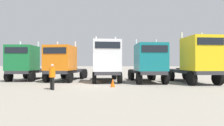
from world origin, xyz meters
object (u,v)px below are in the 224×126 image
at_px(semi_truck_white, 106,61).
at_px(visitor_in_hivis, 52,75).
at_px(traffic_cone_near, 113,83).
at_px(semi_truck_orange, 64,63).
at_px(semi_truck_teal, 148,63).
at_px(semi_truck_yellow, 196,60).
at_px(semi_truck_green, 26,63).

relative_size(semi_truck_white, visitor_in_hivis, 3.81).
relative_size(visitor_in_hivis, traffic_cone_near, 2.77).
height_order(visitor_in_hivis, traffic_cone_near, visitor_in_hivis).
relative_size(semi_truck_white, traffic_cone_near, 10.58).
xyz_separation_m(semi_truck_orange, visitor_in_hivis, (1.55, -5.27, -0.80)).
relative_size(semi_truck_white, semi_truck_teal, 1.05).
bearing_deg(semi_truck_orange, semi_truck_yellow, 86.88).
xyz_separation_m(semi_truck_green, traffic_cone_near, (9.41, -3.46, -1.52)).
relative_size(semi_truck_orange, visitor_in_hivis, 3.73).
distance_m(semi_truck_white, visitor_in_hivis, 5.82).
bearing_deg(visitor_in_hivis, traffic_cone_near, -23.34).
relative_size(semi_truck_green, traffic_cone_near, 9.78).
height_order(semi_truck_white, visitor_in_hivis, semi_truck_white).
relative_size(semi_truck_yellow, visitor_in_hivis, 3.85).
bearing_deg(visitor_in_hivis, semi_truck_yellow, -25.19).
bearing_deg(semi_truck_yellow, semi_truck_orange, -104.04).
bearing_deg(semi_truck_yellow, semi_truck_white, -103.31).
distance_m(semi_truck_green, visitor_in_hivis, 7.80).
bearing_deg(traffic_cone_near, semi_truck_yellow, 23.44).
bearing_deg(semi_truck_yellow, semi_truck_green, -103.76).
height_order(semi_truck_orange, semi_truck_yellow, semi_truck_yellow).
xyz_separation_m(semi_truck_green, semi_truck_white, (8.39, -0.30, 0.16)).
bearing_deg(semi_truck_teal, semi_truck_orange, -102.90).
height_order(semi_truck_orange, traffic_cone_near, semi_truck_orange).
xyz_separation_m(semi_truck_yellow, traffic_cone_near, (-6.89, -2.99, -1.75)).
height_order(semi_truck_yellow, visitor_in_hivis, semi_truck_yellow).
xyz_separation_m(semi_truck_green, semi_truck_yellow, (16.31, -0.47, 0.23)).
height_order(semi_truck_green, semi_truck_white, semi_truck_white).
bearing_deg(semi_truck_teal, traffic_cone_near, -53.33).
distance_m(semi_truck_orange, traffic_cone_near, 6.49).
bearing_deg(semi_truck_teal, visitor_in_hivis, -63.90).
bearing_deg(visitor_in_hivis, semi_truck_green, 86.93).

